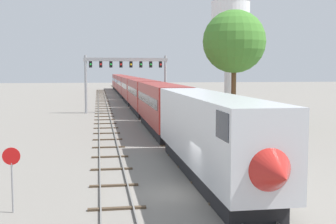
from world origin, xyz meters
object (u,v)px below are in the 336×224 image
at_px(passenger_train, 132,89).
at_px(water_tower, 230,18).
at_px(stop_sign, 12,170).
at_px(trackside_tree_left, 234,42).
at_px(signal_gantry, 126,70).

height_order(passenger_train, water_tower, water_tower).
height_order(water_tower, stop_sign, water_tower).
bearing_deg(trackside_tree_left, signal_gantry, 125.88).
distance_m(passenger_train, stop_sign, 65.00).
height_order(passenger_train, stop_sign, passenger_train).
relative_size(water_tower, trackside_tree_left, 1.84).
distance_m(signal_gantry, stop_sign, 45.68).
xyz_separation_m(signal_gantry, stop_sign, (-7.75, -44.82, -4.30)).
height_order(passenger_train, trackside_tree_left, trackside_tree_left).
bearing_deg(water_tower, stop_sign, -112.52).
relative_size(signal_gantry, water_tower, 0.51).
relative_size(signal_gantry, trackside_tree_left, 0.93).
xyz_separation_m(passenger_train, trackside_tree_left, (9.02, -34.99, 6.77)).
relative_size(signal_gantry, stop_sign, 4.20).
bearing_deg(stop_sign, trackside_tree_left, 56.96).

